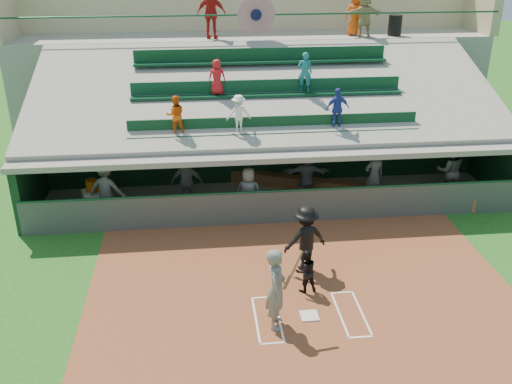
{
  "coord_description": "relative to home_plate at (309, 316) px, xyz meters",
  "views": [
    {
      "loc": [
        -2.51,
        -11.13,
        8.41
      ],
      "look_at": [
        -0.92,
        3.5,
        1.8
      ],
      "focal_mm": 40.0,
      "sensor_mm": 36.0,
      "label": 1
    }
  ],
  "objects": [
    {
      "name": "batters_box_chalk",
      "position": [
        0.0,
        0.0,
        -0.01
      ],
      "size": [
        2.65,
        1.85,
        0.01
      ],
      "color": "white",
      "rests_on": "dirt_slab"
    },
    {
      "name": "white_table",
      "position": [
        -5.94,
        6.52,
        0.36
      ],
      "size": [
        0.98,
        0.85,
        0.72
      ],
      "primitive_type": "cube",
      "rotation": [
        0.0,
        0.0,
        0.34
      ],
      "color": "white",
      "rests_on": "dugout_floor"
    },
    {
      "name": "dugout_player_f",
      "position": [
        6.14,
        6.33,
        0.97
      ],
      "size": [
        1.05,
        0.87,
        1.94
      ],
      "primitive_type": "imported",
      "rotation": [
        0.0,
        0.0,
        2.98
      ],
      "color": "#525550",
      "rests_on": "dugout_floor"
    },
    {
      "name": "dugout_player_b",
      "position": [
        -2.91,
        6.41,
        0.91
      ],
      "size": [
        1.13,
        0.63,
        1.82
      ],
      "primitive_type": "imported",
      "rotation": [
        0.0,
        0.0,
        2.96
      ],
      "color": "#5A5C57",
      "rests_on": "dugout_floor"
    },
    {
      "name": "dugout_player_a",
      "position": [
        -5.47,
        5.99,
        0.99
      ],
      "size": [
        1.42,
        1.06,
        1.96
      ],
      "primitive_type": "imported",
      "rotation": [
        0.0,
        0.0,
        2.85
      ],
      "color": "#585A55",
      "rests_on": "dugout_floor"
    },
    {
      "name": "grandstand",
      "position": [
        -0.0,
        10.52,
        2.23
      ],
      "size": [
        20.4,
        10.4,
        7.8
      ],
      "color": "#484D48",
      "rests_on": "ground"
    },
    {
      "name": "water_cooler",
      "position": [
        -6.01,
        6.46,
        0.92
      ],
      "size": [
        0.4,
        0.4,
        0.4
      ],
      "primitive_type": "cylinder",
      "color": "#CB5F0B",
      "rests_on": "white_table"
    },
    {
      "name": "trash_bin",
      "position": [
        5.91,
        12.65,
        4.98
      ],
      "size": [
        0.56,
        0.56,
        0.84
      ],
      "primitive_type": "cylinder",
      "color": "black",
      "rests_on": "concourse_slab"
    },
    {
      "name": "dugout_floor",
      "position": [
        0.0,
        6.75,
        -0.02
      ],
      "size": [
        16.0,
        3.5,
        0.04
      ],
      "primitive_type": "cube",
      "color": "gray",
      "rests_on": "ground"
    },
    {
      "name": "dugout_player_e",
      "position": [
        3.38,
        6.12,
        0.96
      ],
      "size": [
        0.78,
        0.59,
        1.92
      ],
      "primitive_type": "imported",
      "rotation": [
        0.0,
        0.0,
        3.34
      ],
      "color": "#555752",
      "rests_on": "dugout_floor"
    },
    {
      "name": "batter_at_plate",
      "position": [
        -0.85,
        -0.23,
        1.0
      ],
      "size": [
        0.92,
        0.82,
        2.02
      ],
      "color": "#5C5F5A",
      "rests_on": "dirt_slab"
    },
    {
      "name": "concourse_staff_b",
      "position": [
        4.26,
        12.92,
        5.42
      ],
      "size": [
        0.92,
        0.68,
        1.71
      ],
      "primitive_type": "imported",
      "rotation": [
        0.0,
        0.0,
        2.97
      ],
      "color": "#D5490C",
      "rests_on": "concourse_slab"
    },
    {
      "name": "dugout_bench",
      "position": [
        0.06,
        8.0,
        0.22
      ],
      "size": [
        13.31,
        6.15,
        0.43
      ],
      "primitive_type": "cube",
      "rotation": [
        0.0,
        0.0,
        -0.41
      ],
      "color": "#915B34",
      "rests_on": "dugout_floor"
    },
    {
      "name": "catcher",
      "position": [
        0.1,
        1.1,
        0.58
      ],
      "size": [
        0.65,
        0.55,
        1.19
      ],
      "primitive_type": "imported",
      "rotation": [
        0.0,
        0.0,
        3.33
      ],
      "color": "black",
      "rests_on": "dirt_slab"
    },
    {
      "name": "concourse_slab",
      "position": [
        0.0,
        13.5,
        2.26
      ],
      "size": [
        20.0,
        3.0,
        4.6
      ],
      "primitive_type": "cube",
      "color": "gray",
      "rests_on": "ground"
    },
    {
      "name": "concourse_staff_a",
      "position": [
        -1.72,
        12.67,
        5.56
      ],
      "size": [
        1.25,
        0.75,
        1.99
      ],
      "primitive_type": "imported",
      "rotation": [
        0.0,
        0.0,
        2.9
      ],
      "color": "#AF1814",
      "rests_on": "concourse_slab"
    },
    {
      "name": "home_umpire",
      "position": [
        0.29,
        2.18,
        0.92
      ],
      "size": [
        1.35,
        0.99,
        1.88
      ],
      "primitive_type": "imported",
      "rotation": [
        0.0,
        0.0,
        3.41
      ],
      "color": "black",
      "rests_on": "dirt_slab"
    },
    {
      "name": "dirt_slab",
      "position": [
        0.0,
        0.5,
        -0.03
      ],
      "size": [
        11.0,
        9.0,
        0.02
      ],
      "primitive_type": "cube",
      "color": "brown",
      "rests_on": "ground"
    },
    {
      "name": "home_plate",
      "position": [
        0.0,
        0.0,
        0.0
      ],
      "size": [
        0.43,
        0.43,
        0.03
      ],
      "primitive_type": "cube",
      "color": "silver",
      "rests_on": "dirt_slab"
    },
    {
      "name": "concourse_staff_c",
      "position": [
        4.52,
        12.43,
        5.44
      ],
      "size": [
        1.64,
        0.59,
        1.75
      ],
      "primitive_type": "imported",
      "rotation": [
        0.0,
        0.0,
        3.1
      ],
      "color": "tan",
      "rests_on": "concourse_slab"
    },
    {
      "name": "dugout_player_c",
      "position": [
        -0.94,
        5.51,
        0.85
      ],
      "size": [
        0.96,
        0.78,
        1.69
      ],
      "primitive_type": "imported",
      "rotation": [
        0.0,
        0.0,
        2.81
      ],
      "color": "#585A55",
      "rests_on": "dugout_floor"
    },
    {
      "name": "ground",
      "position": [
        0.0,
        0.0,
        -0.04
      ],
      "size": [
        100.0,
        100.0,
        0.0
      ],
      "primitive_type": "plane",
      "color": "#1D5417",
      "rests_on": "ground"
    },
    {
      "name": "dugout_player_d",
      "position": [
        1.16,
        6.7,
        0.89
      ],
      "size": [
        1.67,
        0.61,
        1.78
      ],
      "primitive_type": "imported",
      "rotation": [
        0.0,
        0.0,
        3.09
      ],
      "color": "#5F615C",
      "rests_on": "dugout_floor"
    }
  ]
}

